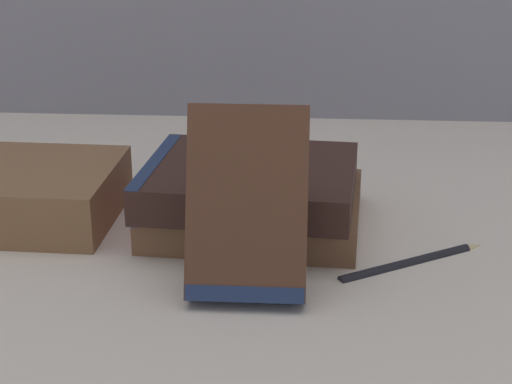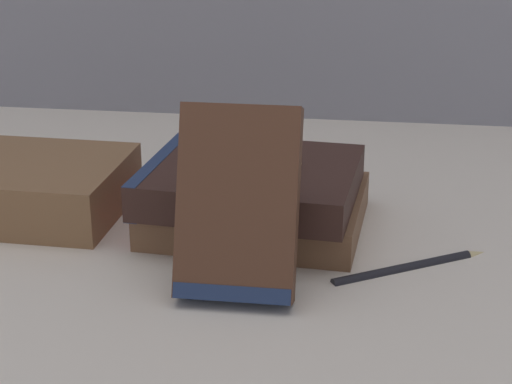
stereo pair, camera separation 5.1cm
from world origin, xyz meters
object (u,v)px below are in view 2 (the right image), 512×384
Objects in this scene: pocket_watch at (269,161)px; fountain_pen at (411,263)px; book_leaning_front at (238,209)px; book_flat_top at (245,181)px; book_flat_bottom at (251,209)px; reading_glasses at (213,171)px.

pocket_watch is 0.15m from fountain_pen.
book_leaning_front reaches higher than pocket_watch.
book_flat_top is at bearing 127.00° from fountain_pen.
book_flat_bottom is 0.16m from fountain_pen.
book_flat_bottom is 0.14m from book_leaning_front.
book_leaning_front is 2.33× the size of pocket_watch.
book_flat_top is 0.16m from fountain_pen.
pocket_watch is (0.02, -0.01, 0.05)m from book_flat_bottom.
reading_glasses is at bearing 116.02° from book_flat_top.
book_flat_bottom is at bearing 78.96° from book_flat_top.
book_leaning_front is 1.24× the size of reading_glasses.
pocket_watch is at bearing 20.54° from book_flat_top.
book_leaning_front is (0.01, -0.13, 0.05)m from book_flat_bottom.
pocket_watch reaches higher than book_flat_top.
book_flat_top reaches higher than fountain_pen.
fountain_pen is at bearing -16.38° from book_flat_top.
book_flat_top is at bearing 95.97° from book_leaning_front.
book_flat_bottom reaches higher than reading_glasses.
book_flat_top is (-0.00, -0.01, 0.03)m from book_flat_bottom.
book_leaning_front reaches higher than book_flat_top.
fountain_pen is (0.13, 0.06, -0.06)m from book_leaning_front.
book_leaning_front is 0.16m from fountain_pen.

